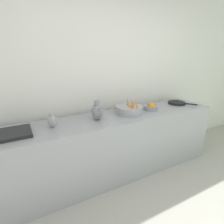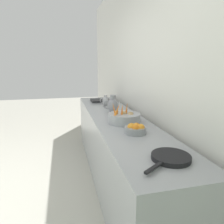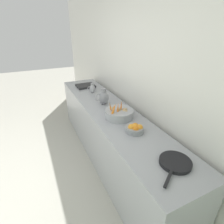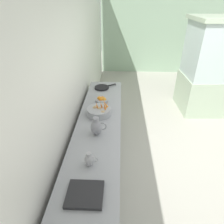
{
  "view_description": "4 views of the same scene",
  "coord_description": "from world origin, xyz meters",
  "px_view_note": "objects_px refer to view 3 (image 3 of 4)",
  "views": [
    {
      "loc": [
        0.53,
        -1.36,
        1.72
      ],
      "look_at": [
        -1.4,
        -0.32,
        1.0
      ],
      "focal_mm": 29.56,
      "sensor_mm": 36.0,
      "label": 1
    },
    {
      "loc": [
        -0.85,
        2.23,
        1.55
      ],
      "look_at": [
        -1.42,
        -0.1,
        0.99
      ],
      "focal_mm": 33.12,
      "sensor_mm": 36.0,
      "label": 2
    },
    {
      "loc": [
        -0.57,
        1.85,
        1.98
      ],
      "look_at": [
        -1.45,
        -0.03,
        0.96
      ],
      "focal_mm": 28.26,
      "sensor_mm": 36.0,
      "label": 3
    },
    {
      "loc": [
        -1.22,
        -2.57,
        2.5
      ],
      "look_at": [
        -1.32,
        -0.19,
        1.06
      ],
      "focal_mm": 31.66,
      "sensor_mm": 36.0,
      "label": 4
    }
  ],
  "objects_px": {
    "metal_pitcher_short": "(92,88)",
    "vegetable_colander": "(119,113)",
    "orange_bowl": "(135,128)",
    "metal_pitcher_tall": "(104,97)",
    "skillet_on_counter": "(175,162)"
  },
  "relations": [
    {
      "from": "orange_bowl",
      "to": "metal_pitcher_short",
      "type": "xyz_separation_m",
      "value": [
        -0.0,
        -1.44,
        0.03
      ]
    },
    {
      "from": "orange_bowl",
      "to": "metal_pitcher_short",
      "type": "distance_m",
      "value": 1.44
    },
    {
      "from": "vegetable_colander",
      "to": "metal_pitcher_tall",
      "type": "relative_size",
      "value": 1.47
    },
    {
      "from": "orange_bowl",
      "to": "skillet_on_counter",
      "type": "height_order",
      "value": "orange_bowl"
    },
    {
      "from": "orange_bowl",
      "to": "metal_pitcher_short",
      "type": "height_order",
      "value": "metal_pitcher_short"
    },
    {
      "from": "skillet_on_counter",
      "to": "vegetable_colander",
      "type": "bearing_deg",
      "value": -87.47
    },
    {
      "from": "orange_bowl",
      "to": "skillet_on_counter",
      "type": "relative_size",
      "value": 0.51
    },
    {
      "from": "metal_pitcher_tall",
      "to": "metal_pitcher_short",
      "type": "relative_size",
      "value": 1.47
    },
    {
      "from": "metal_pitcher_short",
      "to": "vegetable_colander",
      "type": "bearing_deg",
      "value": 89.96
    },
    {
      "from": "vegetable_colander",
      "to": "metal_pitcher_short",
      "type": "bearing_deg",
      "value": -90.04
    },
    {
      "from": "metal_pitcher_tall",
      "to": "metal_pitcher_short",
      "type": "distance_m",
      "value": 0.56
    },
    {
      "from": "orange_bowl",
      "to": "metal_pitcher_tall",
      "type": "height_order",
      "value": "metal_pitcher_tall"
    },
    {
      "from": "vegetable_colander",
      "to": "orange_bowl",
      "type": "relative_size",
      "value": 1.76
    },
    {
      "from": "skillet_on_counter",
      "to": "metal_pitcher_tall",
      "type": "bearing_deg",
      "value": -87.75
    },
    {
      "from": "vegetable_colander",
      "to": "orange_bowl",
      "type": "height_order",
      "value": "vegetable_colander"
    }
  ]
}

